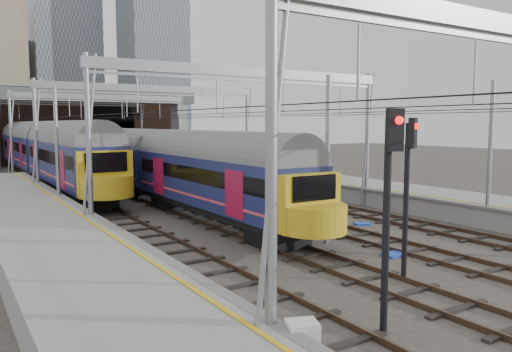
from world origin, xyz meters
TOP-DOWN VIEW (x-y plane):
  - ground at (0.00, 0.00)m, footprint 160.00×160.00m
  - platform_left at (-10.18, 2.50)m, footprint 4.32×55.00m
  - tracks at (0.00, 15.00)m, footprint 14.40×80.00m
  - overhead_line at (0.00, 21.49)m, footprint 16.80×80.00m
  - retaining_wall at (1.40, 51.93)m, footprint 28.00×2.75m
  - overbridge at (0.00, 46.00)m, footprint 28.00×3.00m
  - city_skyline at (2.73, 70.48)m, footprint 37.50×27.50m
  - train_main at (-2.00, 31.54)m, footprint 2.70×62.36m
  - train_second at (-6.00, 40.23)m, footprint 3.10×53.72m
  - signal_near_left at (-4.79, -5.83)m, footprint 0.42×0.48m
  - signal_near_centre at (-1.20, -3.30)m, footprint 0.41×0.48m
  - relay_cabinet at (-7.80, -6.50)m, footprint 0.74×0.68m
  - equip_cover_a at (0.82, -0.96)m, footprint 0.89×0.67m
  - equip_cover_b at (-2.19, 3.61)m, footprint 0.91×0.65m
  - equip_cover_c at (3.98, 3.95)m, footprint 0.90×0.78m

SIDE VIEW (x-z plane):
  - ground at x=0.00m, z-range 0.00..0.00m
  - tracks at x=0.00m, z-range -0.09..0.13m
  - equip_cover_c at x=3.98m, z-range 0.00..0.09m
  - equip_cover_a at x=0.82m, z-range 0.00..0.10m
  - equip_cover_b at x=-2.19m, z-range 0.00..0.11m
  - platform_left at x=-10.18m, z-range -0.01..1.11m
  - relay_cabinet at x=-7.80m, z-range 0.00..1.21m
  - train_main at x=-2.00m, z-range 0.09..4.76m
  - train_second at x=-6.00m, z-range 0.05..5.29m
  - signal_near_centre at x=-1.20m, z-range 0.65..5.85m
  - signal_near_left at x=-4.79m, z-range 0.66..6.02m
  - retaining_wall at x=1.40m, z-range -0.17..8.83m
  - overhead_line at x=0.00m, z-range 2.57..10.57m
  - overbridge at x=0.00m, z-range 2.64..11.89m
  - city_skyline at x=2.73m, z-range -12.91..47.09m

